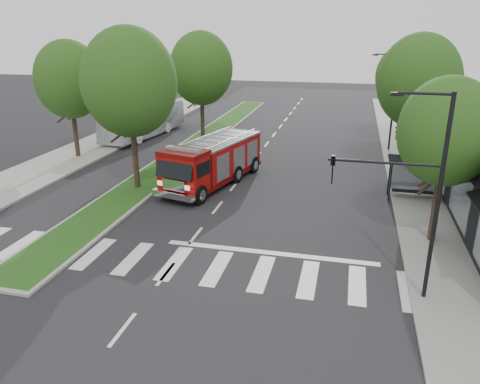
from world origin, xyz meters
name	(u,v)px	position (x,y,z in m)	size (l,w,h in m)	color
ground	(196,236)	(0.00, 0.00, 0.00)	(140.00, 140.00, 0.00)	black
sidewalk_right	(430,190)	(12.50, 10.00, 0.07)	(5.00, 80.00, 0.15)	gray
sidewalk_left	(58,163)	(-14.50, 10.00, 0.07)	(5.00, 80.00, 0.15)	gray
median	(196,145)	(-6.00, 18.00, 0.08)	(3.00, 50.00, 0.15)	gray
bus_shelter	(415,167)	(11.20, 8.15, 2.04)	(3.20, 1.60, 2.61)	black
tree_right_near	(447,132)	(11.50, 2.00, 5.51)	(4.40, 4.40, 8.05)	black
tree_right_mid	(419,81)	(11.50, 14.00, 6.49)	(5.60, 5.60, 9.72)	black
tree_right_far	(404,76)	(11.50, 24.00, 5.84)	(5.00, 5.00, 8.73)	black
tree_median_near	(129,83)	(-6.00, 6.00, 6.81)	(5.80, 5.80, 10.16)	black
tree_median_far	(201,69)	(-6.00, 20.00, 6.49)	(5.60, 5.60, 9.72)	black
tree_left_mid	(69,80)	(-14.00, 12.00, 6.16)	(5.20, 5.20, 9.16)	black
streetlight_right_near	(414,184)	(9.61, -3.50, 4.67)	(4.08, 0.22, 8.00)	black
streetlight_right_far	(392,98)	(10.35, 20.00, 4.48)	(2.11, 0.20, 8.00)	black
fire_engine	(213,162)	(-1.48, 8.11, 1.56)	(5.01, 9.77, 3.25)	#5B0605
city_bus	(144,120)	(-12.00, 20.53, 1.59)	(2.67, 11.41, 3.18)	silver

